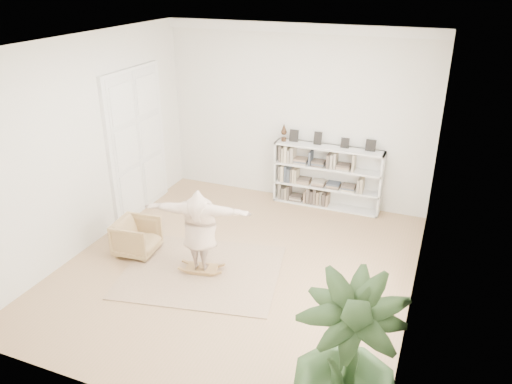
% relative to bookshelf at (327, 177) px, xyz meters
% --- Properties ---
extents(floor, '(6.00, 6.00, 0.00)m').
position_rel_bookshelf_xyz_m(floor, '(-0.74, -2.82, -0.64)').
color(floor, '#A28353').
rests_on(floor, ground).
extents(room_shell, '(6.00, 6.00, 6.00)m').
position_rel_bookshelf_xyz_m(room_shell, '(-0.74, 0.12, 2.87)').
color(room_shell, silver).
rests_on(room_shell, floor).
extents(doors, '(0.09, 1.78, 2.92)m').
position_rel_bookshelf_xyz_m(doors, '(-3.45, -1.52, 0.76)').
color(doors, white).
rests_on(doors, floor).
extents(bookshelf, '(2.20, 0.35, 1.64)m').
position_rel_bookshelf_xyz_m(bookshelf, '(0.00, 0.00, 0.00)').
color(bookshelf, silver).
rests_on(bookshelf, floor).
extents(armchair, '(0.75, 0.73, 0.62)m').
position_rel_bookshelf_xyz_m(armchair, '(-2.54, -3.05, -0.32)').
color(armchair, tan).
rests_on(armchair, floor).
extents(rug, '(2.84, 2.45, 0.02)m').
position_rel_bookshelf_xyz_m(rug, '(-1.24, -3.17, -0.63)').
color(rug, tan).
rests_on(rug, floor).
extents(rocker_board, '(0.55, 0.39, 0.11)m').
position_rel_bookshelf_xyz_m(rocker_board, '(-1.24, -3.17, -0.57)').
color(rocker_board, olive).
rests_on(rocker_board, rug).
extents(person, '(1.75, 0.78, 1.38)m').
position_rel_bookshelf_xyz_m(person, '(-1.24, -3.17, 0.18)').
color(person, '#CAAE98').
rests_on(person, rocker_board).
extents(houseplant, '(1.15, 1.15, 1.90)m').
position_rel_bookshelf_xyz_m(houseplant, '(1.56, -5.37, 0.32)').
color(houseplant, '#304E27').
rests_on(houseplant, floor).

